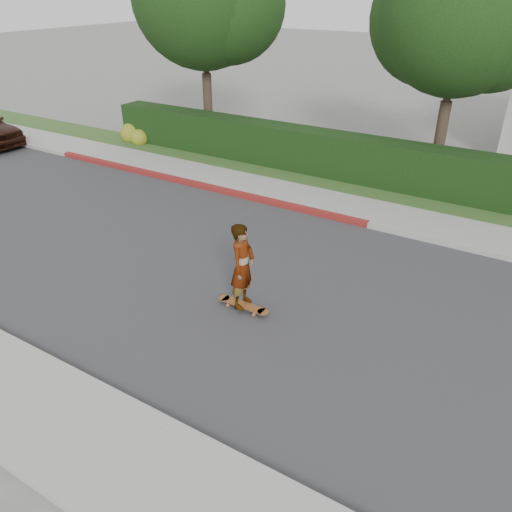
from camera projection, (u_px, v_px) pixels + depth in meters
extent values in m
plane|color=slate|center=(258.00, 286.00, 10.90)|extent=(120.00, 120.00, 0.00)
cube|color=#2D2D30|center=(258.00, 286.00, 10.90)|extent=(60.00, 8.00, 0.01)
cube|color=#9E9E99|center=(123.00, 402.00, 7.80)|extent=(60.00, 0.20, 0.15)
cube|color=gray|center=(78.00, 442.00, 7.13)|extent=(60.00, 1.60, 0.12)
cube|color=#9E9E99|center=(334.00, 217.00, 13.92)|extent=(60.00, 0.20, 0.15)
cube|color=maroon|center=(192.00, 183.00, 16.20)|extent=(12.00, 0.21, 0.15)
cube|color=gray|center=(347.00, 206.00, 14.60)|extent=(60.00, 1.60, 0.12)
cube|color=#2D4C1E|center=(366.00, 189.00, 15.81)|extent=(60.00, 1.60, 0.10)
cube|color=black|center=(292.00, 149.00, 17.28)|extent=(15.00, 1.00, 1.50)
sphere|color=#2D4C19|center=(132.00, 134.00, 20.46)|extent=(0.90, 0.90, 0.90)
sphere|color=#2D4C19|center=(139.00, 138.00, 20.06)|extent=(0.70, 0.70, 0.70)
cylinder|color=#33261C|center=(208.00, 109.00, 20.01)|extent=(0.36, 0.36, 2.70)
cylinder|color=#33261C|center=(206.00, 55.00, 19.03)|extent=(0.24, 0.24, 2.25)
sphere|color=black|center=(192.00, 0.00, 18.81)|extent=(4.42, 4.42, 4.42)
sphere|color=black|center=(228.00, 4.00, 18.01)|extent=(4.16, 4.16, 4.16)
cylinder|color=#33261C|center=(439.00, 141.00, 16.33)|extent=(0.36, 0.36, 2.52)
cylinder|color=#33261C|center=(450.00, 80.00, 15.42)|extent=(0.24, 0.24, 2.10)
sphere|color=black|center=(463.00, 13.00, 14.50)|extent=(4.80, 4.80, 4.80)
sphere|color=black|center=(437.00, 18.00, 15.26)|extent=(4.08, 4.08, 4.08)
sphere|color=black|center=(495.00, 24.00, 14.46)|extent=(3.84, 3.84, 3.84)
cylinder|color=#E4623E|center=(228.00, 305.00, 10.19)|extent=(0.06, 0.04, 0.06)
cylinder|color=#E4623E|center=(233.00, 301.00, 10.32)|extent=(0.06, 0.04, 0.06)
cylinder|color=#E4623E|center=(254.00, 314.00, 9.90)|extent=(0.06, 0.04, 0.06)
cylinder|color=#E4623E|center=(259.00, 310.00, 10.03)|extent=(0.06, 0.04, 0.06)
cube|color=silver|center=(230.00, 301.00, 10.23)|extent=(0.05, 0.19, 0.03)
cube|color=silver|center=(256.00, 310.00, 9.95)|extent=(0.05, 0.19, 0.03)
cube|color=brown|center=(243.00, 305.00, 10.08)|extent=(0.94, 0.23, 0.02)
cylinder|color=brown|center=(224.00, 298.00, 10.29)|extent=(0.23, 0.23, 0.02)
cylinder|color=brown|center=(263.00, 312.00, 9.86)|extent=(0.23, 0.23, 0.02)
imported|color=white|center=(243.00, 266.00, 9.64)|extent=(0.49, 0.69, 1.78)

